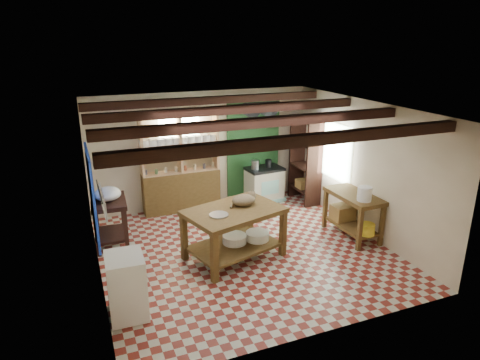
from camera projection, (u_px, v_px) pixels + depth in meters
name	position (u px, v px, depth m)	size (l,w,h in m)	color
floor	(244.00, 251.00, 7.82)	(5.00, 5.00, 0.02)	maroon
ceiling	(244.00, 108.00, 6.99)	(5.00, 5.00, 0.02)	#403F44
wall_back	(202.00, 150.00, 9.60)	(5.00, 0.04, 2.60)	beige
wall_front	(322.00, 246.00, 5.21)	(5.00, 0.04, 2.60)	beige
wall_left	(93.00, 203.00, 6.52)	(0.04, 5.00, 2.60)	beige
wall_right	(363.00, 168.00, 8.29)	(0.04, 5.00, 2.60)	beige
ceiling_beams	(244.00, 116.00, 7.03)	(5.00, 3.80, 0.15)	black
blue_wall_patch	(92.00, 196.00, 7.39)	(0.04, 1.40, 1.60)	blue
green_wall_patch	(253.00, 147.00, 10.03)	(1.30, 0.04, 2.30)	#1E4B20
window_back	(179.00, 134.00, 9.28)	(0.90, 0.02, 0.80)	silver
window_right	(333.00, 151.00, 9.13)	(0.02, 1.30, 1.20)	silver
utensil_rail	(100.00, 200.00, 5.33)	(0.06, 0.90, 0.28)	black
pot_rack	(261.00, 110.00, 9.37)	(0.86, 0.12, 0.36)	black
shelving_unit	(180.00, 163.00, 9.30)	(1.70, 0.34, 2.20)	#DCAF7F
tall_rack	(305.00, 160.00, 9.89)	(0.40, 0.86, 2.00)	black
work_table	(234.00, 234.00, 7.45)	(1.60, 1.07, 0.91)	brown
stove	(264.00, 184.00, 10.08)	(0.83, 0.56, 0.81)	beige
prep_table	(111.00, 223.00, 7.90)	(0.61, 0.89, 0.90)	black
white_cabinet	(127.00, 286.00, 5.89)	(0.50, 0.61, 0.91)	white
right_counter	(352.00, 215.00, 8.26)	(0.61, 1.22, 0.88)	brown
cat	(244.00, 200.00, 7.46)	(0.43, 0.32, 0.19)	#89724F
steel_tray	(219.00, 215.00, 7.06)	(0.32, 0.32, 0.02)	#AFAFB7
basin_large	(235.00, 239.00, 7.56)	(0.43, 0.43, 0.15)	white
basin_small	(257.00, 236.00, 7.68)	(0.42, 0.42, 0.15)	white
kettle_left	(255.00, 165.00, 9.81)	(0.18, 0.18, 0.21)	#AFAFB7
kettle_right	(268.00, 163.00, 9.96)	(0.15, 0.15, 0.18)	black
enamel_bowl	(108.00, 194.00, 7.72)	(0.48, 0.48, 0.24)	white
white_bucket	(365.00, 194.00, 7.75)	(0.26, 0.26, 0.26)	white
wicker_basket	(343.00, 212.00, 8.54)	(0.43, 0.34, 0.30)	olive
yellow_tub	(367.00, 229.00, 7.90)	(0.29, 0.29, 0.21)	yellow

